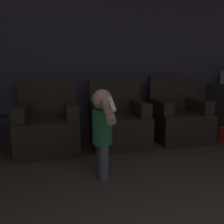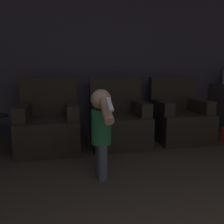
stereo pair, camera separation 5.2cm
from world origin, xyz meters
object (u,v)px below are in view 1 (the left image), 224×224
Objects in this scene: armchair_left at (49,125)px; armchair_middle at (118,121)px; person_toddler at (102,127)px; armchair_right at (177,118)px.

armchair_middle is (1.03, -0.00, 0.00)m from armchair_left.
person_toddler is at bearing -60.98° from armchair_left.
armchair_middle is 1.19m from person_toddler.
armchair_right reaches higher than person_toddler.
armchair_right is (2.06, -0.00, 0.00)m from armchair_left.
person_toddler is (-0.47, -1.07, 0.20)m from armchair_middle.
armchair_right is at bearing 1.35° from armchair_left.
armchair_left is at bearing 27.39° from person_toddler.
armchair_left is 1.10× the size of person_toddler.
person_toddler is at bearing -141.16° from armchair_right.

